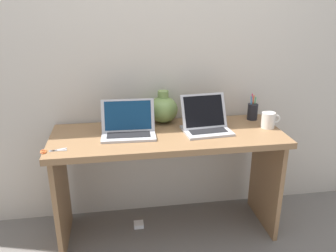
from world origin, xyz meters
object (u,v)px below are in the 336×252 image
(power_brick, at_px, (139,225))
(coffee_mug, at_px, (269,120))
(laptop_left, at_px, (128,126))
(scissors, at_px, (49,151))
(green_vase, at_px, (163,109))
(pen_cup, at_px, (252,111))
(laptop_right, at_px, (205,121))

(power_brick, bearing_deg, coffee_mug, -4.65)
(laptop_left, relative_size, scissors, 2.34)
(coffee_mug, height_order, power_brick, coffee_mug)
(coffee_mug, bearing_deg, green_vase, 161.91)
(green_vase, bearing_deg, pen_cup, -3.86)
(pen_cup, relative_size, power_brick, 2.68)
(laptop_right, relative_size, coffee_mug, 2.46)
(laptop_left, xyz_separation_m, green_vase, (0.25, 0.20, 0.04))
(coffee_mug, xyz_separation_m, scissors, (-1.40, -0.17, -0.05))
(laptop_right, height_order, power_brick, laptop_right)
(laptop_left, xyz_separation_m, scissors, (-0.46, -0.20, -0.06))
(laptop_left, relative_size, power_brick, 4.94)
(green_vase, distance_m, scissors, 0.82)
(laptop_right, distance_m, green_vase, 0.32)
(green_vase, bearing_deg, laptop_left, -141.88)
(coffee_mug, xyz_separation_m, power_brick, (-0.89, 0.07, -0.79))
(coffee_mug, relative_size, power_brick, 1.87)
(laptop_left, bearing_deg, laptop_right, -0.26)
(laptop_left, xyz_separation_m, coffee_mug, (0.93, -0.02, -0.00))
(coffee_mug, bearing_deg, laptop_left, 178.49)
(coffee_mug, height_order, pen_cup, pen_cup)
(laptop_right, relative_size, green_vase, 1.42)
(laptop_left, distance_m, coffee_mug, 0.93)
(pen_cup, xyz_separation_m, scissors, (-1.35, -0.35, -0.06))
(scissors, xyz_separation_m, power_brick, (0.51, 0.24, -0.74))
(pen_cup, bearing_deg, laptop_left, -170.15)
(green_vase, relative_size, power_brick, 3.22)
(laptop_left, bearing_deg, scissors, -156.99)
(laptop_right, distance_m, power_brick, 0.92)
(coffee_mug, bearing_deg, scissors, -172.98)
(green_vase, relative_size, coffee_mug, 1.73)
(power_brick, bearing_deg, laptop_left, -134.19)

